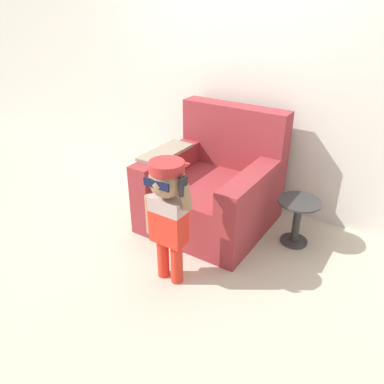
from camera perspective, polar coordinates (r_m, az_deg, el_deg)
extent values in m
plane|color=#BCB29E|center=(3.55, 0.20, -5.28)|extent=(10.00, 10.00, 0.00)
cube|color=silver|center=(3.72, 7.22, 17.71)|extent=(10.00, 0.05, 2.60)
cube|color=maroon|center=(3.49, 2.75, -1.62)|extent=(1.04, 1.04, 0.45)
cube|color=maroon|center=(3.61, 6.41, 8.46)|extent=(1.04, 0.19, 0.60)
cube|color=maroon|center=(3.48, -3.98, 4.32)|extent=(0.19, 0.85, 0.20)
cube|color=maroon|center=(3.09, 8.74, 0.83)|extent=(0.19, 0.85, 0.20)
cube|color=gray|center=(3.44, -4.04, 6.09)|extent=(0.23, 0.57, 0.03)
cylinder|color=red|center=(2.90, -4.43, -9.84)|extent=(0.09, 0.09, 0.35)
cylinder|color=red|center=(2.84, -2.34, -10.72)|extent=(0.09, 0.09, 0.35)
cube|color=red|center=(2.70, -3.58, -5.25)|extent=(0.25, 0.15, 0.25)
cube|color=#B29993|center=(2.60, -3.69, -1.90)|extent=(0.25, 0.15, 0.11)
sphere|color=#997051|center=(2.51, -3.82, 1.88)|extent=(0.25, 0.25, 0.25)
cylinder|color=#B22828|center=(2.47, -3.89, 3.87)|extent=(0.24, 0.24, 0.07)
cube|color=#B22828|center=(2.57, -2.34, 4.23)|extent=(0.14, 0.11, 0.01)
cube|color=#0F1433|center=(2.42, -5.48, 1.13)|extent=(0.20, 0.01, 0.06)
cylinder|color=#997051|center=(2.76, -6.34, -3.43)|extent=(0.07, 0.07, 0.31)
cylinder|color=#997051|center=(2.47, -1.00, -0.74)|extent=(0.10, 0.07, 0.19)
cube|color=black|center=(2.42, -1.33, 0.89)|extent=(0.02, 0.07, 0.13)
cylinder|color=#333333|center=(3.46, 15.23, -7.19)|extent=(0.24, 0.24, 0.02)
cylinder|color=#333333|center=(3.36, 15.63, -4.53)|extent=(0.07, 0.07, 0.40)
cylinder|color=#333333|center=(3.26, 16.09, -1.42)|extent=(0.36, 0.36, 0.02)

